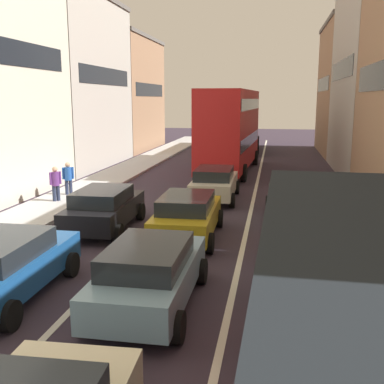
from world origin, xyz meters
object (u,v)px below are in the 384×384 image
Objects in this scene: coupe_centre_lane_fourth at (214,183)px; bus_mid_queue_primary at (230,127)px; sedan_left_lane_third at (104,208)px; removalist_box_truck at (382,358)px; pedestrian_mid_sidewalk at (56,183)px; sedan_centre_lane_second at (150,273)px; wagon_left_lane_second at (5,266)px; sedan_right_lane_behind_truck at (304,250)px; pedestrian_near_kerb at (68,177)px; wagon_right_lane_far at (295,201)px; bus_far_queue_secondary at (244,130)px; hatchback_centre_lane_third at (187,215)px.

bus_mid_queue_primary is (-0.09, 8.20, 2.03)m from coupe_centre_lane_fourth.
removalist_box_truck is at bearing -148.40° from sedan_left_lane_third.
pedestrian_mid_sidewalk is at bearing 106.03° from coupe_centre_lane_fourth.
sedan_centre_lane_second is 2.59× the size of pedestrian_mid_sidewalk.
wagon_left_lane_second and sedan_left_lane_third have the same top height.
sedan_right_lane_behind_truck is (6.61, -3.55, 0.00)m from sedan_left_lane_third.
pedestrian_near_kerb reaches higher than sedan_left_lane_third.
pedestrian_mid_sidewalk reaches higher than wagon_right_lane_far.
removalist_box_truck is at bearing -123.69° from wagon_left_lane_second.
sedan_centre_lane_second is 0.98× the size of wagon_right_lane_far.
bus_far_queue_secondary is 22.90m from pedestrian_near_kerb.
wagon_left_lane_second is 11.31m from pedestrian_near_kerb.
wagon_left_lane_second is 19.98m from bus_mid_queue_primary.
pedestrian_mid_sidewalk is (-6.76, 9.24, 0.15)m from sedan_centre_lane_second.
pedestrian_near_kerb is at bearing 34.33° from sedan_left_lane_third.
sedan_right_lane_behind_truck is at bearing -174.88° from pedestrian_mid_sidewalk.
pedestrian_near_kerb reaches higher than hatchback_centre_lane_third.
removalist_box_truck is 16.49m from coupe_centre_lane_fourth.
bus_far_queue_secondary is 6.37× the size of pedestrian_mid_sidewalk.
wagon_right_lane_far is 12.10m from bus_mid_queue_primary.
bus_far_queue_secondary is (-0.12, 21.27, 0.96)m from coupe_centre_lane_fourth.
sedan_left_lane_third is 14.25m from bus_mid_queue_primary.
bus_far_queue_secondary reaches higher than sedan_right_lane_behind_truck.
sedan_left_lane_third is (-3.20, 5.71, 0.00)m from sedan_centre_lane_second.
sedan_left_lane_third is at bearing 170.26° from bus_mid_queue_primary.
wagon_right_lane_far is at bearing -52.41° from hatchback_centre_lane_third.
pedestrian_mid_sidewalk reaches higher than wagon_left_lane_second.
wagon_left_lane_second is 6.25m from hatchback_centre_lane_third.
sedan_centre_lane_second is at bearing -176.76° from bus_mid_queue_primary.
sedan_right_lane_behind_truck is at bearing -175.19° from bus_far_queue_secondary.
coupe_centre_lane_fourth is 1.00× the size of sedan_right_lane_behind_truck.
hatchback_centre_lane_third is 14.40m from bus_mid_queue_primary.
sedan_centre_lane_second is at bearing 178.38° from bus_far_queue_secondary.
removalist_box_truck is 18.69m from pedestrian_near_kerb.
sedan_right_lane_behind_truck is (-0.32, 6.92, -1.18)m from removalist_box_truck.
sedan_right_lane_behind_truck is at bearing 177.22° from wagon_right_lane_far.
bus_far_queue_secondary is at bearing -0.37° from coupe_centre_lane_fourth.
bus_far_queue_secondary reaches higher than hatchback_centre_lane_third.
hatchback_centre_lane_third is at bearing -101.28° from sedan_left_lane_third.
sedan_right_lane_behind_truck is 17.77m from bus_mid_queue_primary.
bus_mid_queue_primary reaches higher than pedestrian_mid_sidewalk.
sedan_left_lane_third is 27.01m from bus_far_queue_secondary.
bus_far_queue_secondary is at bearing 3.09° from bus_mid_queue_primary.
hatchback_centre_lane_third is 2.61× the size of pedestrian_near_kerb.
coupe_centre_lane_fourth is 0.99× the size of wagon_right_lane_far.
wagon_left_lane_second and wagon_right_lane_far have the same top height.
wagon_right_lane_far is 10.26m from pedestrian_mid_sidewalk.
coupe_centre_lane_fourth is at bearing 21.84° from sedan_right_lane_behind_truck.
pedestrian_mid_sidewalk is at bearing 37.91° from removalist_box_truck.
removalist_box_truck is 4.66× the size of pedestrian_mid_sidewalk.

